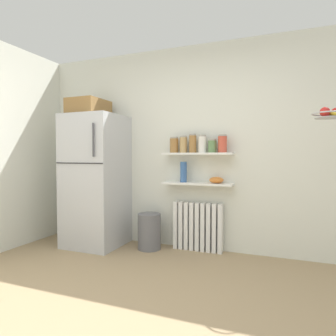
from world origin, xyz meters
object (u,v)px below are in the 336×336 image
object	(u,v)px
radiator	(198,226)
vase	(184,172)
hanging_fruit_basket	(329,114)
storage_jar_2	(193,143)
storage_jar_3	(202,144)
shelf_bowl	(216,180)
storage_jar_1	(183,144)
refrigerator	(96,177)
storage_jar_0	(174,145)
trash_bin	(149,231)
storage_jar_4	(212,146)
storage_jar_5	(222,144)

from	to	relation	value
radiator	vase	xyz separation A→B (m)	(-0.18, -0.03, 0.69)
hanging_fruit_basket	storage_jar_2	bearing A→B (deg)	162.63
storage_jar_3	hanging_fruit_basket	xyz separation A→B (m)	(1.32, -0.45, 0.24)
shelf_bowl	radiator	bearing A→B (deg)	172.83
storage_jar_1	hanging_fruit_basket	bearing A→B (deg)	-16.08
refrigerator	vase	xyz separation A→B (m)	(1.15, 0.24, 0.08)
refrigerator	shelf_bowl	size ratio (longest dim) A/B	11.13
storage_jar_0	trash_bin	bearing A→B (deg)	-152.31
storage_jar_4	vase	xyz separation A→B (m)	(-0.37, 0.00, -0.32)
storage_jar_0	hanging_fruit_basket	world-z (taller)	hanging_fruit_basket
storage_jar_3	trash_bin	world-z (taller)	storage_jar_3
storage_jar_2	shelf_bowl	xyz separation A→B (m)	(0.30, 0.00, -0.45)
storage_jar_0	storage_jar_2	xyz separation A→B (m)	(0.25, -0.00, 0.02)
radiator	storage_jar_2	bearing A→B (deg)	-154.14
radiator	storage_jar_0	xyz separation A→B (m)	(-0.31, -0.03, 1.03)
radiator	shelf_bowl	size ratio (longest dim) A/B	3.60
storage_jar_3	storage_jar_2	bearing A→B (deg)	180.00
storage_jar_5	trash_bin	bearing A→B (deg)	-170.63
refrigerator	vase	world-z (taller)	refrigerator
storage_jar_5	storage_jar_2	bearing A→B (deg)	180.00
shelf_bowl	storage_jar_5	bearing A→B (deg)	0.00
storage_jar_0	storage_jar_4	size ratio (longest dim) A/B	1.22
refrigerator	storage_jar_2	size ratio (longest dim) A/B	8.32
storage_jar_5	storage_jar_0	bearing A→B (deg)	180.00
storage_jar_1	storage_jar_5	xyz separation A→B (m)	(0.50, 0.00, 0.00)
storage_jar_3	storage_jar_5	bearing A→B (deg)	0.00
storage_jar_4	trash_bin	bearing A→B (deg)	-169.17
storage_jar_3	storage_jar_5	xyz separation A→B (m)	(0.25, 0.00, -0.00)
radiator	storage_jar_3	distance (m)	1.04
storage_jar_1	vase	bearing A→B (deg)	0.00
trash_bin	refrigerator	bearing A→B (deg)	-173.04
storage_jar_1	storage_jar_4	bearing A→B (deg)	0.00
radiator	storage_jar_1	world-z (taller)	storage_jar_1
storage_jar_5	trash_bin	world-z (taller)	storage_jar_5
vase	hanging_fruit_basket	world-z (taller)	hanging_fruit_basket
refrigerator	storage_jar_2	bearing A→B (deg)	10.65
refrigerator	hanging_fruit_basket	world-z (taller)	refrigerator
storage_jar_5	vase	size ratio (longest dim) A/B	0.83
storage_jar_1	storage_jar_2	bearing A→B (deg)	0.00
storage_jar_1	storage_jar_3	size ratio (longest dim) A/B	0.97
shelf_bowl	storage_jar_3	bearing A→B (deg)	-180.00
storage_jar_4	shelf_bowl	world-z (taller)	storage_jar_4
storage_jar_4	storage_jar_5	size ratio (longest dim) A/B	0.77
storage_jar_1	refrigerator	bearing A→B (deg)	-168.23
storage_jar_2	vase	world-z (taller)	storage_jar_2
refrigerator	storage_jar_5	bearing A→B (deg)	8.29
radiator	storage_jar_3	xyz separation A→B (m)	(0.06, -0.03, 1.04)
radiator	storage_jar_4	bearing A→B (deg)	-9.18
storage_jar_4	hanging_fruit_basket	world-z (taller)	hanging_fruit_basket
hanging_fruit_basket	refrigerator	bearing A→B (deg)	175.53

